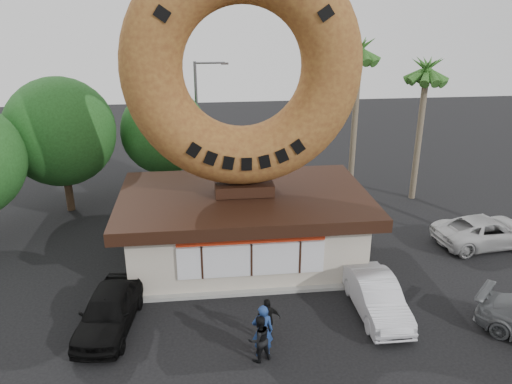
{
  "coord_description": "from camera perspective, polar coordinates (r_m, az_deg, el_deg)",
  "views": [
    {
      "loc": [
        -1.88,
        -14.86,
        11.4
      ],
      "look_at": [
        0.31,
        4.0,
        4.1
      ],
      "focal_mm": 35.0,
      "sensor_mm": 36.0,
      "label": 1
    }
  ],
  "objects": [
    {
      "name": "person_left",
      "position": [
        17.45,
        0.76,
        -15.58
      ],
      "size": [
        0.76,
        0.53,
        1.99
      ],
      "primitive_type": "imported",
      "rotation": [
        0.0,
        0.0,
        3.07
      ],
      "color": "navy",
      "rests_on": "ground"
    },
    {
      "name": "car_silver",
      "position": [
        20.2,
        13.6,
        -11.52
      ],
      "size": [
        1.55,
        4.41,
        1.45
      ],
      "primitive_type": "imported",
      "rotation": [
        0.0,
        0.0,
        0.0
      ],
      "color": "silver",
      "rests_on": "ground"
    },
    {
      "name": "car_black",
      "position": [
        19.59,
        -16.48,
        -12.83
      ],
      "size": [
        2.38,
        4.67,
        1.53
      ],
      "primitive_type": "imported",
      "rotation": [
        0.0,
        0.0,
        -0.13
      ],
      "color": "black",
      "rests_on": "ground"
    },
    {
      "name": "person_right",
      "position": [
        18.23,
        1.32,
        -14.39
      ],
      "size": [
        1.04,
        0.6,
        1.67
      ],
      "primitive_type": "imported",
      "rotation": [
        0.0,
        0.0,
        3.35
      ],
      "color": "black",
      "rests_on": "ground"
    },
    {
      "name": "person_center",
      "position": [
        17.34,
        0.36,
        -16.42
      ],
      "size": [
        1.01,
        0.9,
        1.7
      ],
      "primitive_type": "imported",
      "rotation": [
        0.0,
        0.0,
        3.52
      ],
      "color": "black",
      "rests_on": "ground"
    },
    {
      "name": "giant_donut",
      "position": [
        21.1,
        -1.51,
        13.98
      ],
      "size": [
        10.02,
        2.55,
        10.02
      ],
      "primitive_type": "torus",
      "rotation": [
        1.57,
        0.0,
        0.0
      ],
      "color": "olive",
      "rests_on": "donut_shop"
    },
    {
      "name": "tree_west",
      "position": [
        29.66,
        -21.46,
        6.41
      ],
      "size": [
        6.0,
        6.0,
        7.65
      ],
      "color": "#473321",
      "rests_on": "ground"
    },
    {
      "name": "car_white",
      "position": [
        27.27,
        24.84,
        -4.08
      ],
      "size": [
        5.46,
        2.97,
        1.45
      ],
      "primitive_type": "imported",
      "rotation": [
        0.0,
        0.0,
        1.68
      ],
      "color": "#B9B9B9",
      "rests_on": "ground"
    },
    {
      "name": "palm_far",
      "position": [
        30.49,
        18.9,
        12.57
      ],
      "size": [
        2.6,
        2.6,
        8.75
      ],
      "color": "#726651",
      "rests_on": "ground"
    },
    {
      "name": "donut_shop",
      "position": [
        23.04,
        -1.34,
        -3.69
      ],
      "size": [
        11.2,
        7.2,
        3.8
      ],
      "color": "beige",
      "rests_on": "ground"
    },
    {
      "name": "ground",
      "position": [
        18.82,
        0.49,
        -16.24
      ],
      "size": [
        90.0,
        90.0,
        0.0
      ],
      "primitive_type": "plane",
      "color": "black",
      "rests_on": "ground"
    },
    {
      "name": "street_lamp",
      "position": [
        31.62,
        -6.49,
        8.27
      ],
      "size": [
        2.11,
        0.2,
        8.0
      ],
      "color": "#59595E",
      "rests_on": "ground"
    },
    {
      "name": "tree_mid",
      "position": [
        30.83,
        -10.45,
        6.84
      ],
      "size": [
        5.2,
        5.2,
        6.63
      ],
      "color": "#473321",
      "rests_on": "ground"
    },
    {
      "name": "palm_near",
      "position": [
        30.49,
        11.73,
        15.0
      ],
      "size": [
        2.6,
        2.6,
        9.75
      ],
      "color": "#726651",
      "rests_on": "ground"
    }
  ]
}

